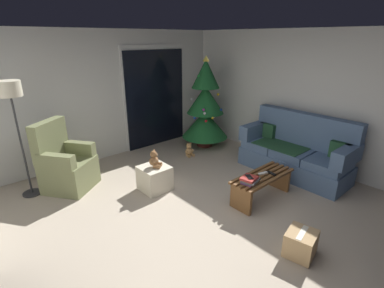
# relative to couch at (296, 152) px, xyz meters

# --- Properties ---
(ground_plane) EXTENTS (7.00, 7.00, 0.00)m
(ground_plane) POSITION_rel_couch_xyz_m (-2.32, -0.04, -0.40)
(ground_plane) COLOR #B2A38E
(wall_back) EXTENTS (5.72, 0.12, 2.50)m
(wall_back) POSITION_rel_couch_xyz_m (-2.32, 3.02, 0.85)
(wall_back) COLOR silver
(wall_back) RESTS_ON ground
(wall_right) EXTENTS (0.12, 6.00, 2.50)m
(wall_right) POSITION_rel_couch_xyz_m (0.54, -0.04, 0.85)
(wall_right) COLOR silver
(wall_right) RESTS_ON ground
(patio_door_frame) EXTENTS (1.60, 0.02, 2.20)m
(patio_door_frame) POSITION_rel_couch_xyz_m (-0.98, 2.95, 0.70)
(patio_door_frame) COLOR silver
(patio_door_frame) RESTS_ON ground
(patio_door_glass) EXTENTS (1.50, 0.02, 2.10)m
(patio_door_glass) POSITION_rel_couch_xyz_m (-0.98, 2.93, 0.65)
(patio_door_glass) COLOR black
(patio_door_glass) RESTS_ON ground
(couch) EXTENTS (0.79, 1.94, 1.08)m
(couch) POSITION_rel_couch_xyz_m (0.00, 0.00, 0.00)
(couch) COLOR slate
(couch) RESTS_ON ground
(coffee_table) EXTENTS (1.10, 0.40, 0.41)m
(coffee_table) POSITION_rel_couch_xyz_m (-1.22, -0.15, -0.13)
(coffee_table) COLOR brown
(coffee_table) RESTS_ON ground
(remote_white) EXTENTS (0.16, 0.08, 0.02)m
(remote_white) POSITION_rel_couch_xyz_m (-1.18, -0.13, 0.02)
(remote_white) COLOR silver
(remote_white) RESTS_ON coffee_table
(remote_black) EXTENTS (0.07, 0.16, 0.02)m
(remote_black) POSITION_rel_couch_xyz_m (-1.09, -0.22, 0.02)
(remote_black) COLOR black
(remote_black) RESTS_ON coffee_table
(book_stack) EXTENTS (0.29, 0.26, 0.10)m
(book_stack) POSITION_rel_couch_xyz_m (-1.57, -0.17, 0.06)
(book_stack) COLOR #6B3D7A
(book_stack) RESTS_ON coffee_table
(cell_phone) EXTENTS (0.13, 0.16, 0.01)m
(cell_phone) POSITION_rel_couch_xyz_m (-1.58, -0.17, 0.11)
(cell_phone) COLOR black
(cell_phone) RESTS_ON book_stack
(christmas_tree) EXTENTS (1.02, 1.02, 1.99)m
(christmas_tree) POSITION_rel_couch_xyz_m (-0.26, 2.09, 0.48)
(christmas_tree) COLOR #4C1E19
(christmas_tree) RESTS_ON ground
(armchair) EXTENTS (0.96, 0.96, 1.13)m
(armchair) POSITION_rel_couch_xyz_m (-3.31, 2.18, 0.00)
(armchair) COLOR olive
(armchair) RESTS_ON ground
(floor_lamp) EXTENTS (0.32, 0.32, 1.78)m
(floor_lamp) POSITION_rel_couch_xyz_m (-3.83, 2.36, 1.11)
(floor_lamp) COLOR #2D2D30
(floor_lamp) RESTS_ON ground
(ottoman) EXTENTS (0.44, 0.44, 0.40)m
(ottoman) POSITION_rel_couch_xyz_m (-2.27, 1.18, -0.20)
(ottoman) COLOR beige
(ottoman) RESTS_ON ground
(teddy_bear_chestnut) EXTENTS (0.21, 0.22, 0.29)m
(teddy_bear_chestnut) POSITION_rel_couch_xyz_m (-2.27, 1.17, 0.12)
(teddy_bear_chestnut) COLOR brown
(teddy_bear_chestnut) RESTS_ON ottoman
(teddy_bear_honey_by_tree) EXTENTS (0.20, 0.20, 0.29)m
(teddy_bear_honey_by_tree) POSITION_rel_couch_xyz_m (-0.93, 1.87, -0.28)
(teddy_bear_honey_by_tree) COLOR tan
(teddy_bear_honey_by_tree) RESTS_ON ground
(cardboard_box_taped_mid_floor) EXTENTS (0.40, 0.37, 0.30)m
(cardboard_box_taped_mid_floor) POSITION_rel_couch_xyz_m (-1.88, -1.16, -0.25)
(cardboard_box_taped_mid_floor) COLOR tan
(cardboard_box_taped_mid_floor) RESTS_ON ground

